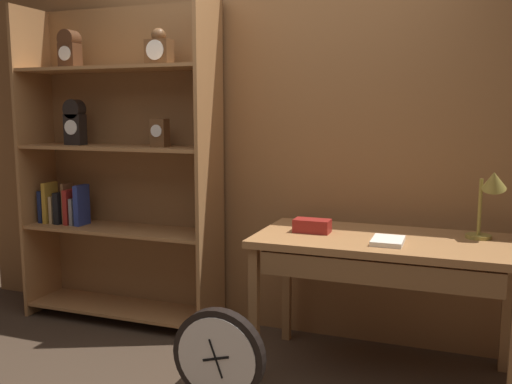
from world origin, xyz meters
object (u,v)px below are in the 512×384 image
at_px(workbench, 384,254).
at_px(desk_lamp, 490,193).
at_px(round_clock_large, 219,359).
at_px(open_repair_manual, 388,241).
at_px(toolbox_small, 312,226).
at_px(bookshelf, 118,168).

bearing_deg(workbench, desk_lamp, 16.43).
bearing_deg(desk_lamp, workbench, -163.57).
relative_size(desk_lamp, round_clock_large, 0.76).
height_order(desk_lamp, open_repair_manual, desk_lamp).
bearing_deg(round_clock_large, toolbox_small, 65.02).
distance_m(bookshelf, open_repair_manual, 1.98).
bearing_deg(round_clock_large, bookshelf, 142.06).
height_order(workbench, desk_lamp, desk_lamp).
distance_m(toolbox_small, round_clock_large, 0.91).
xyz_separation_m(desk_lamp, toolbox_small, (-0.93, -0.13, -0.22)).
bearing_deg(bookshelf, open_repair_manual, -11.65).
bearing_deg(desk_lamp, open_repair_manual, -152.75).
height_order(open_repair_manual, round_clock_large, open_repair_manual).
relative_size(workbench, toolbox_small, 6.87).
relative_size(open_repair_manual, round_clock_large, 0.42).
height_order(desk_lamp, round_clock_large, desk_lamp).
distance_m(toolbox_small, open_repair_manual, 0.46).
distance_m(open_repair_manual, round_clock_large, 1.06).
height_order(bookshelf, toolbox_small, bookshelf).
relative_size(bookshelf, toolbox_small, 10.79).
bearing_deg(desk_lamp, bookshelf, 176.62).
height_order(workbench, round_clock_large, workbench).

